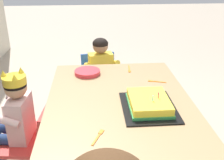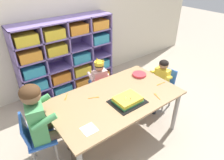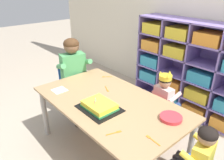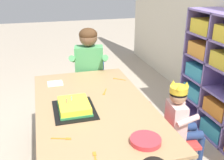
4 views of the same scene
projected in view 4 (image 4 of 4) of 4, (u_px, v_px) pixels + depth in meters
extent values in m
cube|color=#7F6BB2|center=(196.00, 62.00, 3.09)|extent=(0.02, 0.37, 1.25)
cube|color=#7F6BB2|center=(218.00, 74.00, 2.73)|extent=(0.02, 0.37, 1.25)
cube|color=teal|center=(221.00, 129.00, 2.74)|extent=(0.31, 0.29, 0.15)
cube|color=teal|center=(202.00, 92.00, 3.01)|extent=(0.31, 0.29, 0.15)
cube|color=teal|center=(205.00, 71.00, 2.92)|extent=(0.31, 0.29, 0.15)
cube|color=orange|center=(208.00, 50.00, 2.83)|extent=(0.31, 0.29, 0.15)
cube|color=yellow|center=(211.00, 26.00, 2.74)|extent=(0.31, 0.29, 0.15)
cube|color=#A37F56|center=(94.00, 106.00, 2.08)|extent=(1.54, 0.89, 0.02)
cylinder|color=#9E9993|center=(44.00, 107.00, 2.74)|extent=(0.05, 0.05, 0.60)
cylinder|color=#9E9993|center=(115.00, 98.00, 2.93)|extent=(0.05, 0.05, 0.60)
cube|color=red|center=(173.00, 137.00, 2.16)|extent=(0.41, 0.36, 0.03)
cube|color=red|center=(156.00, 125.00, 2.09)|extent=(0.35, 0.09, 0.24)
cylinder|color=gray|center=(178.00, 142.00, 2.39)|extent=(0.02, 0.02, 0.33)
cylinder|color=gray|center=(151.00, 145.00, 2.35)|extent=(0.02, 0.02, 0.33)
cube|color=beige|center=(176.00, 120.00, 2.11)|extent=(0.22, 0.13, 0.29)
sphere|color=tan|center=(178.00, 95.00, 2.03)|extent=(0.13, 0.13, 0.13)
ellipsoid|color=black|center=(178.00, 93.00, 2.02)|extent=(0.14, 0.14, 0.10)
cylinder|color=yellow|center=(179.00, 90.00, 2.01)|extent=(0.14, 0.14, 0.05)
cone|color=yellow|center=(187.00, 84.00, 2.00)|extent=(0.04, 0.04, 0.04)
cone|color=yellow|center=(179.00, 87.00, 1.94)|extent=(0.04, 0.04, 0.04)
cone|color=yellow|center=(173.00, 82.00, 2.04)|extent=(0.04, 0.04, 0.04)
cylinder|color=navy|center=(190.00, 136.00, 2.11)|extent=(0.09, 0.22, 0.07)
cylinder|color=navy|center=(183.00, 127.00, 2.22)|extent=(0.09, 0.22, 0.07)
cylinder|color=navy|center=(199.00, 156.00, 2.20)|extent=(0.06, 0.06, 0.35)
cylinder|color=navy|center=(192.00, 147.00, 2.32)|extent=(0.06, 0.06, 0.35)
cylinder|color=beige|center=(188.00, 121.00, 1.97)|extent=(0.06, 0.18, 0.10)
cylinder|color=beige|center=(175.00, 105.00, 2.20)|extent=(0.06, 0.18, 0.10)
cube|color=blue|center=(90.00, 84.00, 2.97)|extent=(0.35, 0.41, 0.03)
cube|color=blue|center=(90.00, 68.00, 3.04)|extent=(0.12, 0.33, 0.25)
cylinder|color=gray|center=(77.00, 106.00, 2.94)|extent=(0.02, 0.02, 0.43)
cylinder|color=gray|center=(104.00, 106.00, 2.96)|extent=(0.02, 0.02, 0.43)
cylinder|color=gray|center=(78.00, 98.00, 3.15)|extent=(0.02, 0.02, 0.43)
cylinder|color=gray|center=(103.00, 97.00, 3.17)|extent=(0.02, 0.02, 0.43)
cube|color=#4C9E5B|center=(89.00, 65.00, 2.89)|extent=(0.22, 0.33, 0.42)
sphere|color=brown|center=(88.00, 37.00, 2.78)|extent=(0.19, 0.19, 0.19)
ellipsoid|color=#472D19|center=(88.00, 34.00, 2.77)|extent=(0.19, 0.19, 0.14)
cylinder|color=brown|center=(81.00, 86.00, 2.81)|extent=(0.31, 0.16, 0.10)
cylinder|color=brown|center=(98.00, 85.00, 2.82)|extent=(0.31, 0.16, 0.10)
cylinder|color=brown|center=(82.00, 114.00, 2.77)|extent=(0.08, 0.08, 0.45)
cylinder|color=brown|center=(99.00, 113.00, 2.78)|extent=(0.08, 0.08, 0.45)
cylinder|color=#4C9E5B|center=(73.00, 59.00, 2.79)|extent=(0.26, 0.11, 0.14)
cylinder|color=#4C9E5B|center=(105.00, 58.00, 2.81)|extent=(0.26, 0.11, 0.14)
cube|color=black|center=(74.00, 110.00, 1.99)|extent=(0.38, 0.31, 0.01)
cube|color=yellow|center=(74.00, 106.00, 1.98)|extent=(0.29, 0.22, 0.06)
cube|color=#338E4C|center=(74.00, 108.00, 1.99)|extent=(0.30, 0.23, 0.02)
cylinder|color=#E54C66|center=(67.00, 101.00, 1.95)|extent=(0.01, 0.01, 0.04)
cylinder|color=#4CB2E5|center=(72.00, 98.00, 2.00)|extent=(0.01, 0.01, 0.04)
cylinder|color=#DB333D|center=(146.00, 140.00, 1.60)|extent=(0.19, 0.19, 0.03)
cube|color=white|center=(55.00, 83.00, 2.48)|extent=(0.14, 0.14, 0.00)
cube|color=orange|center=(105.00, 91.00, 2.32)|extent=(0.09, 0.05, 0.00)
cube|color=orange|center=(104.00, 94.00, 2.26)|extent=(0.04, 0.03, 0.00)
cube|color=orange|center=(58.00, 138.00, 1.65)|extent=(0.04, 0.09, 0.00)
cube|color=orange|center=(68.00, 139.00, 1.64)|extent=(0.03, 0.04, 0.00)
cube|color=orange|center=(94.00, 154.00, 1.51)|extent=(0.04, 0.02, 0.00)
cube|color=orange|center=(121.00, 79.00, 2.57)|extent=(0.07, 0.08, 0.00)
cube|color=orange|center=(115.00, 78.00, 2.60)|extent=(0.04, 0.04, 0.00)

